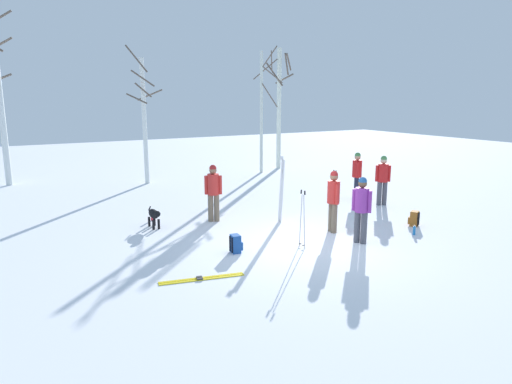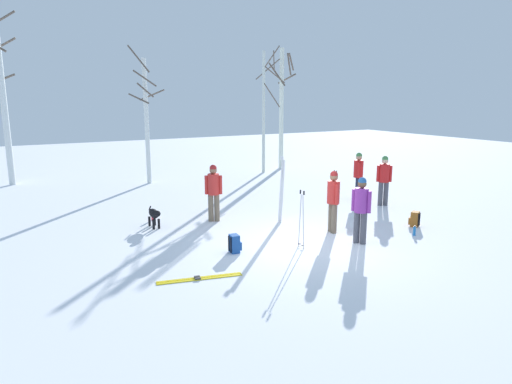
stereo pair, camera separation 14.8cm
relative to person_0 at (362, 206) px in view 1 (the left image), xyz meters
name	(u,v)px [view 1 (the left image)]	position (x,y,z in m)	size (l,w,h in m)	color
ground_plane	(300,245)	(-1.42, 0.65, -0.98)	(60.00, 60.00, 0.00)	white
person_0	(362,206)	(0.00, 0.00, 0.00)	(0.34, 0.48, 1.72)	#4C4C56
person_1	(333,197)	(0.00, 1.12, 0.00)	(0.34, 0.51, 1.72)	#72604C
person_2	(213,189)	(-2.38, 3.76, 0.00)	(0.48, 0.34, 1.72)	#72604C
person_3	(383,177)	(3.52, 2.79, 0.00)	(0.45, 0.34, 1.72)	#4C4C56
person_4	(357,173)	(3.38, 3.92, 0.00)	(0.37, 0.42, 1.72)	#1E2338
dog	(154,215)	(-4.16, 3.94, -0.59)	(0.23, 0.90, 0.57)	black
ski_pair_planted_0	(281,190)	(-0.71, 2.62, 0.01)	(0.07, 0.26, 1.99)	white
ski_pair_lying_0	(202,279)	(-4.47, -0.18, -0.97)	(1.76, 0.54, 0.05)	yellow
ski_poles_0	(334,193)	(0.92, 2.19, -0.18)	(0.07, 0.21, 1.51)	#B2B2BC
ski_poles_1	(303,217)	(-1.50, 0.45, -0.21)	(0.07, 0.25, 1.45)	#B2B2BC
backpack_0	(414,219)	(2.43, 0.40, -0.77)	(0.32, 0.34, 0.44)	#99591E
backpack_1	(236,244)	(-3.10, 0.93, -0.77)	(0.30, 0.28, 0.44)	#1E4C99
water_bottle_0	(152,216)	(-3.97, 4.76, -0.85)	(0.07, 0.07, 0.28)	red
water_bottle_1	(414,230)	(1.75, -0.22, -0.85)	(0.07, 0.07, 0.27)	#1E72BF
birch_tree_1	(144,118)	(-2.33, 10.74, 1.82)	(1.55, 1.55, 5.71)	white
birch_tree_2	(262,108)	(3.46, 10.79, 2.17)	(1.37, 1.79, 6.02)	silver
birch_tree_3	(279,106)	(4.92, 11.55, 2.22)	(1.40, 1.44, 6.05)	white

